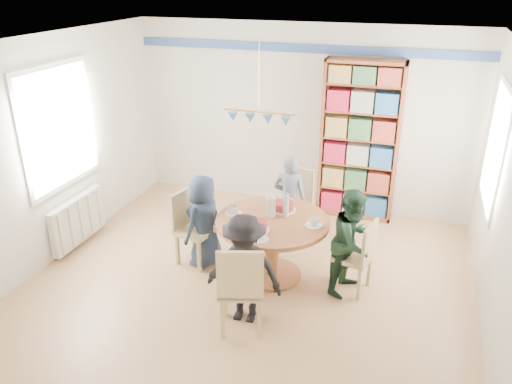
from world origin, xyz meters
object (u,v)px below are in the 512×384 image
at_px(chair_right, 360,254).
at_px(person_left, 204,221).
at_px(dining_table, 272,235).
at_px(bookshelf, 359,143).
at_px(chair_near, 241,286).
at_px(chair_far, 295,200).
at_px(person_right, 352,242).
at_px(radiator, 78,220).
at_px(person_far, 289,199).
at_px(person_near, 244,269).
at_px(chair_left, 190,224).

xyz_separation_m(chair_right, person_left, (-1.86, -0.02, 0.11)).
distance_m(dining_table, bookshelf, 2.16).
relative_size(chair_near, bookshelf, 0.44).
distance_m(dining_table, chair_far, 1.06).
bearing_deg(chair_near, person_right, 50.11).
bearing_deg(chair_far, radiator, -156.84).
relative_size(chair_right, person_far, 0.72).
bearing_deg(bookshelf, chair_far, -126.53).
height_order(dining_table, person_right, person_right).
bearing_deg(chair_right, person_near, -139.47).
xyz_separation_m(chair_far, person_near, (-0.04, -1.91, 0.07)).
height_order(chair_near, person_right, person_right).
bearing_deg(person_far, person_right, 128.28).
bearing_deg(person_far, chair_far, -118.47).
bearing_deg(person_far, person_left, 39.54).
bearing_deg(person_far, bookshelf, -133.28).
height_order(chair_far, person_right, person_right).
height_order(radiator, chair_left, chair_left).
xyz_separation_m(chair_near, person_right, (0.91, 1.09, 0.06)).
height_order(dining_table, chair_left, chair_left).
relative_size(dining_table, chair_far, 1.36).
relative_size(person_right, person_near, 1.03).
relative_size(radiator, person_far, 0.83).
bearing_deg(person_left, bookshelf, 156.66).
relative_size(radiator, person_near, 0.84).
distance_m(radiator, person_far, 2.77).
distance_m(chair_far, bookshelf, 1.29).
height_order(radiator, person_far, person_far).
distance_m(person_right, bookshelf, 2.03).
relative_size(radiator, person_left, 0.86).
bearing_deg(person_near, dining_table, 85.25).
bearing_deg(bookshelf, person_left, -128.19).
height_order(chair_far, chair_near, chair_near).
xyz_separation_m(chair_far, person_left, (-0.86, -1.05, 0.06)).
xyz_separation_m(dining_table, person_near, (-0.04, -0.85, 0.04)).
bearing_deg(person_far, radiator, 12.38).
distance_m(chair_left, person_near, 1.34).
bearing_deg(bookshelf, chair_left, -131.49).
relative_size(chair_left, chair_far, 0.97).
distance_m(radiator, person_right, 3.55).
relative_size(chair_left, chair_near, 0.93).
bearing_deg(person_near, person_right, 40.54).
bearing_deg(person_near, radiator, 160.99).
bearing_deg(dining_table, person_left, 179.30).
height_order(person_left, bookshelf, bookshelf).
height_order(person_far, person_near, person_far).
height_order(chair_left, bookshelf, bookshelf).
xyz_separation_m(chair_far, person_right, (0.91, -1.03, 0.09)).
bearing_deg(person_left, radiator, -72.60).
bearing_deg(person_far, chair_right, 131.09).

